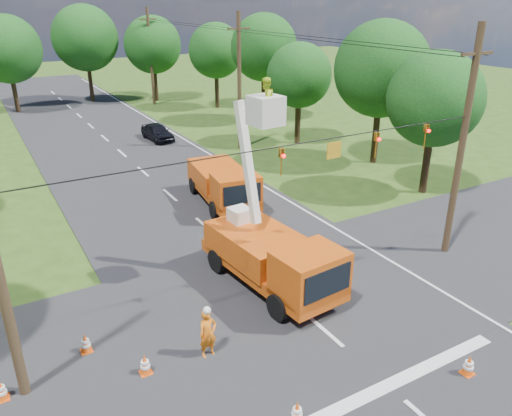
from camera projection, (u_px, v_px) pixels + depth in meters
ground at (143, 172)px, 33.55m from camera, size 140.00×140.00×0.00m
road_main at (143, 172)px, 33.55m from camera, size 12.00×100.00×0.06m
road_cross at (292, 303)px, 19.19m from camera, size 56.00×10.00×0.07m
stop_bar at (388, 387)px, 15.04m from camera, size 9.00×0.45×0.02m
edge_line at (218, 160)px, 36.13m from camera, size 0.12×90.00×0.02m
bucket_truck at (273, 249)px, 19.62m from camera, size 3.18×6.92×8.26m
second_truck at (224, 183)px, 27.89m from camera, size 3.22×6.64×2.39m
ground_worker at (208, 334)px, 16.02m from camera, size 0.68×0.48×1.74m
distant_car at (157, 132)px, 40.88m from camera, size 1.86×4.09×1.36m
traffic_cone_0 at (297, 412)px, 13.65m from camera, size 0.38×0.38×0.71m
traffic_cone_1 at (469, 365)px, 15.40m from camera, size 0.38×0.38×0.71m
traffic_cone_2 at (230, 231)px, 24.30m from camera, size 0.38×0.38×0.71m
traffic_cone_3 at (254, 211)px, 26.52m from camera, size 0.38×0.38×0.71m
traffic_cone_4 at (145, 364)px, 15.43m from camera, size 0.38×0.38×0.71m
traffic_cone_5 at (85, 343)px, 16.38m from camera, size 0.38×0.38×0.71m
traffic_cone_6 at (1, 390)px, 14.42m from camera, size 0.38×0.38×0.71m
traffic_cone_7 at (220, 166)px, 33.60m from camera, size 0.38×0.38×0.71m
pole_right_near at (462, 144)px, 21.11m from camera, size 1.80×0.30×10.00m
pole_right_mid at (239, 81)px, 37.08m from camera, size 1.80×0.30×10.00m
pole_right_far at (151, 56)px, 53.04m from camera, size 1.80×0.30×10.00m
signal_span at (348, 147)px, 17.92m from camera, size 18.00×0.29×1.07m
tree_right_a at (435, 99)px, 28.02m from camera, size 5.40×5.40×8.28m
tree_right_b at (382, 69)px, 33.16m from camera, size 6.40×6.40×9.65m
tree_right_c at (299, 76)px, 38.36m from camera, size 5.00×5.00×7.83m
tree_right_d at (264, 48)px, 44.95m from camera, size 6.00×6.00×9.70m
tree_right_e at (216, 51)px, 51.21m from camera, size 5.60×5.60×8.63m
tree_far_a at (7, 49)px, 48.80m from camera, size 6.60×6.60×9.50m
tree_far_b at (85, 38)px, 53.84m from camera, size 7.00×7.00×10.32m
tree_far_c at (153, 45)px, 54.72m from camera, size 6.20×6.20×9.18m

